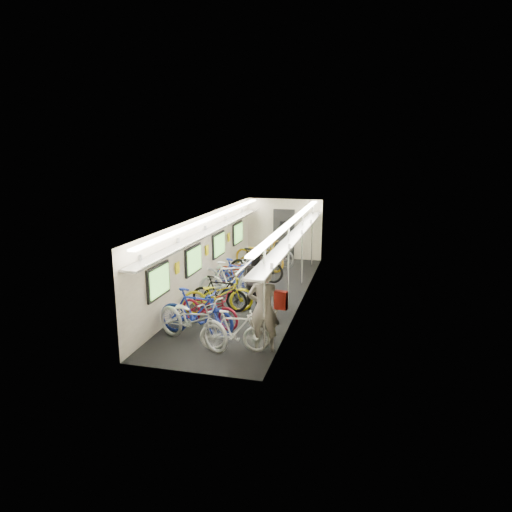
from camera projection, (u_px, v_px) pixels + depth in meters
The scene contains 17 objects.
train_car_shell at pixel (247, 237), 14.09m from camera, with size 10.00×10.00×10.00m.
bicycle_0 at pixel (193, 320), 10.17m from camera, with size 0.76×2.17×1.14m, color #BAB9BE.
bicycle_1 at pixel (196, 312), 10.63m from camera, with size 0.54×1.90×1.14m, color navy.
bicycle_2 at pixel (209, 308), 11.26m from camera, with size 0.61×1.75×0.92m, color maroon.
bicycle_3 at pixel (219, 293), 12.36m from camera, with size 0.45×1.61×0.97m, color black.
bicycle_4 at pixel (218, 295), 12.16m from camera, with size 0.67×1.91×1.01m, color gold.
bicycle_5 at pixel (231, 280), 13.30m from camera, with size 0.54×1.90×1.14m, color white.
bicycle_6 at pixel (229, 276), 13.90m from camera, with size 0.70×2.01×1.06m, color #A1A2A5.
bicycle_7 at pixel (237, 277), 13.70m from camera, with size 0.51×1.80×1.08m, color #1A2D9F.
bicycle_8 at pixel (243, 272), 14.49m from camera, with size 0.63×1.82×0.96m, color maroon.
bicycle_9 at pixel (256, 265), 15.04m from camera, with size 0.53×1.88×1.13m, color black.
bicycle_10 at pixel (259, 255), 16.55m from camera, with size 0.73×2.10×1.10m, color #C19012.
bicycle_11 at pixel (235, 331), 9.82m from camera, with size 0.44×1.54×0.93m, color silver.
bicycle_12 at pixel (270, 252), 17.06m from camera, with size 0.70×2.02×1.06m, color slate.
passenger_near at pixel (264, 309), 9.76m from camera, with size 0.69×0.46×1.90m, color gray.
passenger_mid at pixel (254, 279), 12.40m from camera, with size 0.81×0.63×1.67m, color black.
backpack at pixel (281, 300), 9.30m from camera, with size 0.26×0.14×0.38m, color #9D180F.
Camera 1 is at (3.31, -12.65, 4.26)m, focal length 32.00 mm.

